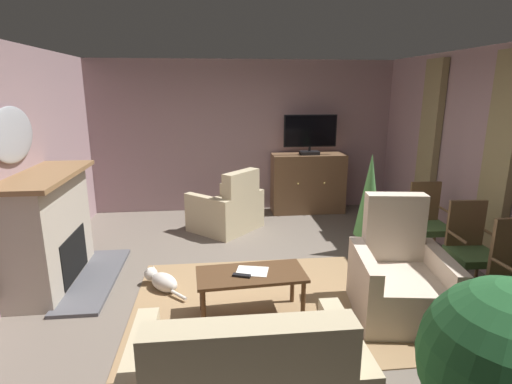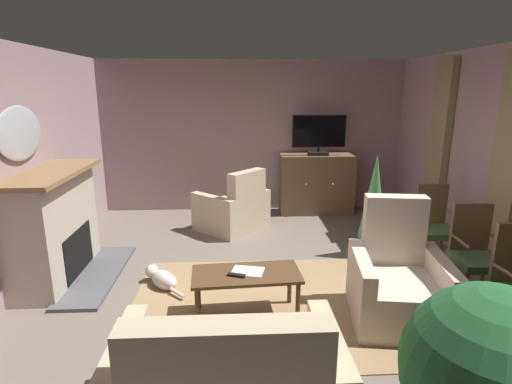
{
  "view_description": "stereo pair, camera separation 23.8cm",
  "coord_description": "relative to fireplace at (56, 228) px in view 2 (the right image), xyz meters",
  "views": [
    {
      "loc": [
        -0.55,
        -4.06,
        2.18
      ],
      "look_at": [
        -0.09,
        0.23,
        1.06
      ],
      "focal_mm": 28.09,
      "sensor_mm": 36.0,
      "label": 1
    },
    {
      "loc": [
        -0.31,
        -4.08,
        2.18
      ],
      "look_at": [
        -0.09,
        0.23,
        1.06
      ],
      "focal_mm": 28.09,
      "sensor_mm": 36.0,
      "label": 2
    }
  ],
  "objects": [
    {
      "name": "tv_remote",
      "position": [
        2.08,
        -1.03,
        -0.14
      ],
      "size": [
        0.18,
        0.1,
        0.02
      ],
      "primitive_type": "cube",
      "rotation": [
        0.0,
        0.0,
        5.94
      ],
      "color": "black",
      "rests_on": "coffee_table"
    },
    {
      "name": "folded_newspaper",
      "position": [
        2.19,
        -0.94,
        -0.15
      ],
      "size": [
        0.34,
        0.28,
        0.01
      ],
      "primitive_type": "cube",
      "rotation": [
        0.0,
        0.0,
        -0.24
      ],
      "color": "silver",
      "rests_on": "coffee_table"
    },
    {
      "name": "curtain_panel_far",
      "position": [
        5.01,
        1.12,
        0.85
      ],
      "size": [
        0.1,
        0.44,
        2.24
      ],
      "primitive_type": "cube",
      "color": "#8E7F56"
    },
    {
      "name": "cat",
      "position": [
        1.24,
        -0.31,
        -0.51
      ],
      "size": [
        0.51,
        0.56,
        0.22
      ],
      "color": "beige",
      "rests_on": "ground_plane"
    },
    {
      "name": "ground_plane",
      "position": [
        2.4,
        -0.39,
        -0.64
      ],
      "size": [
        5.94,
        6.76,
        0.04
      ],
      "primitive_type": "cube",
      "color": "#665B51"
    },
    {
      "name": "curtain_panel_near",
      "position": [
        5.01,
        -0.38,
        0.85
      ],
      "size": [
        0.1,
        0.44,
        2.24
      ],
      "primitive_type": "cube",
      "color": "#8E7F56"
    },
    {
      "name": "tv_cabinet",
      "position": [
        3.52,
        2.39,
        -0.12
      ],
      "size": [
        1.29,
        0.5,
        1.05
      ],
      "color": "#4A3523",
      "rests_on": "ground_plane"
    },
    {
      "name": "rug_central",
      "position": [
        2.27,
        -0.77,
        -0.61
      ],
      "size": [
        2.56,
        2.17,
        0.01
      ],
      "primitive_type": "cube",
      "color": "#8E704C",
      "rests_on": "ground_plane"
    },
    {
      "name": "wall_mirror_oval",
      "position": [
        -0.25,
        -0.0,
        1.09
      ],
      "size": [
        0.06,
        0.95,
        0.59
      ],
      "primitive_type": "ellipsoid",
      "color": "#B2B7BF"
    },
    {
      "name": "potted_plant_tall_palm_by_window",
      "position": [
        3.48,
        -2.66,
        0.02
      ],
      "size": [
        0.99,
        0.99,
        1.16
      ],
      "color": "slate",
      "rests_on": "ground_plane"
    },
    {
      "name": "potted_plant_small_fern_corner",
      "position": [
        3.88,
        0.45,
        0.12
      ],
      "size": [
        0.36,
        0.36,
        1.37
      ],
      "color": "#99664C",
      "rests_on": "ground_plane"
    },
    {
      "name": "television",
      "position": [
        3.52,
        2.34,
        0.8
      ],
      "size": [
        0.92,
        0.2,
        0.69
      ],
      "color": "black",
      "rests_on": "tv_cabinet"
    },
    {
      "name": "wall_back",
      "position": [
        2.4,
        2.74,
        0.71
      ],
      "size": [
        5.94,
        0.1,
        2.66
      ],
      "primitive_type": "cube",
      "color": "gray",
      "rests_on": "ground_plane"
    },
    {
      "name": "armchair_by_fireplace",
      "position": [
        3.63,
        -1.04,
        -0.27
      ],
      "size": [
        0.98,
        1.03,
        1.15
      ],
      "color": "#C6B29E",
      "rests_on": "ground_plane"
    },
    {
      "name": "side_chair_tucked_against_wall",
      "position": [
        4.57,
        -0.71,
        -0.09
      ],
      "size": [
        0.48,
        0.5,
        1.0
      ],
      "color": "#4C703D",
      "rests_on": "ground_plane"
    },
    {
      "name": "coffee_table",
      "position": [
        2.17,
        -0.97,
        -0.21
      ],
      "size": [
        1.07,
        0.56,
        0.47
      ],
      "color": "#4C331E",
      "rests_on": "ground_plane"
    },
    {
      "name": "fireplace",
      "position": [
        0.0,
        0.0,
        0.0
      ],
      "size": [
        0.97,
        1.62,
        1.29
      ],
      "color": "#4C4C51",
      "rests_on": "ground_plane"
    },
    {
      "name": "armchair_beside_cabinet",
      "position": [
        2.04,
        1.59,
        -0.31
      ],
      "size": [
        1.26,
        1.27,
        0.97
      ],
      "color": "tan",
      "rests_on": "ground_plane"
    },
    {
      "name": "side_chair_beside_plant",
      "position": [
        4.57,
        0.17,
        -0.09
      ],
      "size": [
        0.46,
        0.47,
        1.01
      ],
      "color": "#4C703D",
      "rests_on": "ground_plane"
    }
  ]
}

